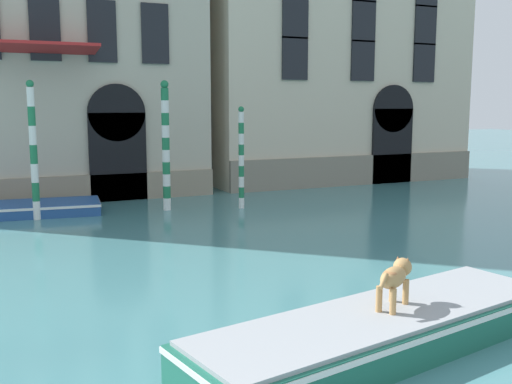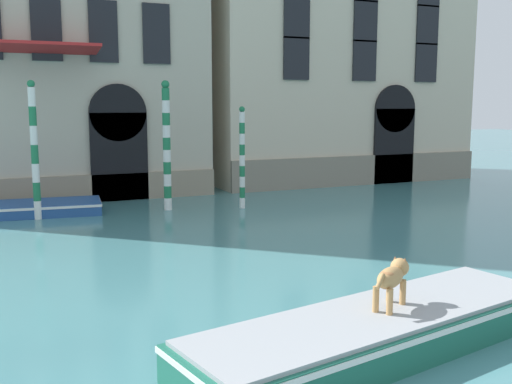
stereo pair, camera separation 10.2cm
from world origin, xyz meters
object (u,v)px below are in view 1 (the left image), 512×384
(dog_on_deck, at_px, (395,277))
(mooring_pole_2, at_px, (166,145))
(boat_moored_near_palazzo, at_px, (21,209))
(mooring_pole_0, at_px, (241,157))
(mooring_pole_1, at_px, (33,150))
(boat_foreground, at_px, (383,329))

(dog_on_deck, distance_m, mooring_pole_2, 12.28)
(boat_moored_near_palazzo, bearing_deg, mooring_pole_2, -6.10)
(boat_moored_near_palazzo, bearing_deg, dog_on_deck, -65.27)
(dog_on_deck, bearing_deg, mooring_pole_2, 57.15)
(boat_moored_near_palazzo, bearing_deg, mooring_pole_0, -7.56)
(dog_on_deck, relative_size, mooring_pole_2, 0.21)
(dog_on_deck, bearing_deg, mooring_pole_1, 75.57)
(dog_on_deck, relative_size, mooring_pole_0, 0.26)
(dog_on_deck, height_order, mooring_pole_2, mooring_pole_2)
(mooring_pole_0, distance_m, mooring_pole_1, 6.52)
(dog_on_deck, relative_size, boat_moored_near_palazzo, 0.18)
(boat_moored_near_palazzo, distance_m, mooring_pole_1, 2.17)
(mooring_pole_1, bearing_deg, boat_foreground, -72.75)
(mooring_pole_0, bearing_deg, boat_moored_near_palazzo, 166.54)
(boat_moored_near_palazzo, bearing_deg, mooring_pole_1, -60.78)
(boat_foreground, distance_m, mooring_pole_1, 13.04)
(mooring_pole_1, xyz_separation_m, mooring_pole_2, (4.08, -0.01, 0.03))
(mooring_pole_2, bearing_deg, dog_on_deck, -89.96)
(mooring_pole_1, bearing_deg, mooring_pole_2, -0.19)
(mooring_pole_1, bearing_deg, dog_on_deck, -71.53)
(boat_foreground, relative_size, mooring_pole_0, 1.89)
(boat_foreground, xyz_separation_m, dog_on_deck, (0.26, 0.09, 0.71))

